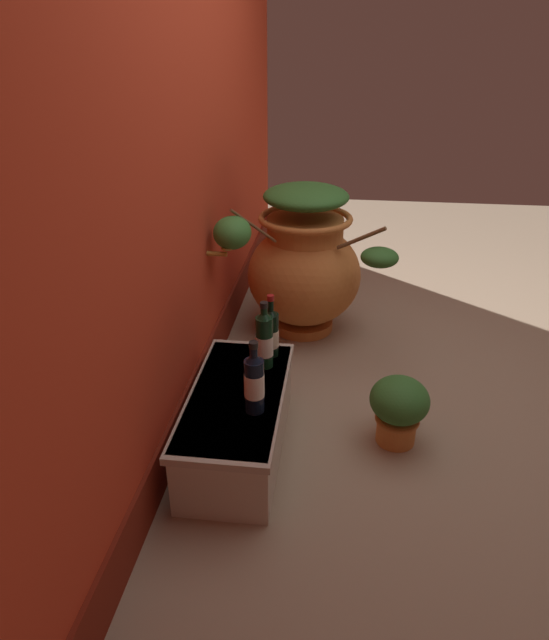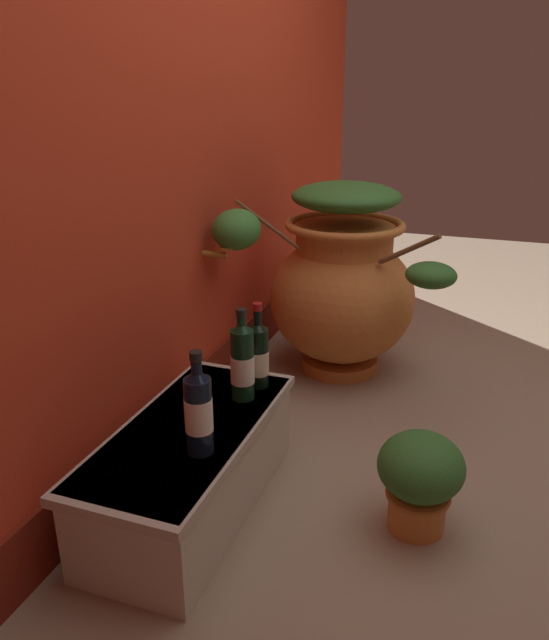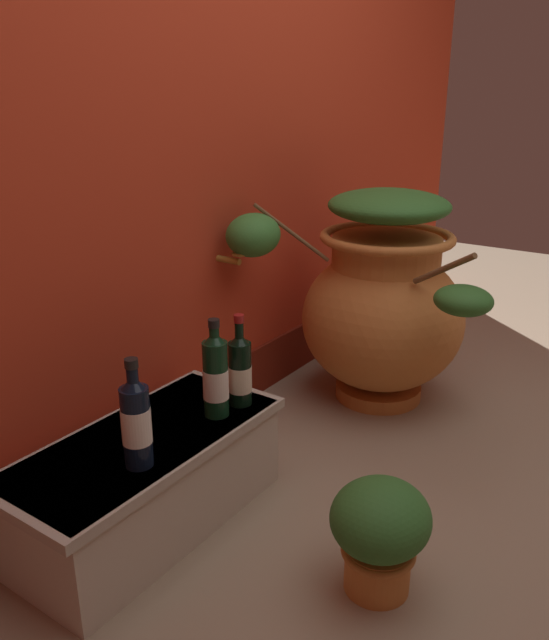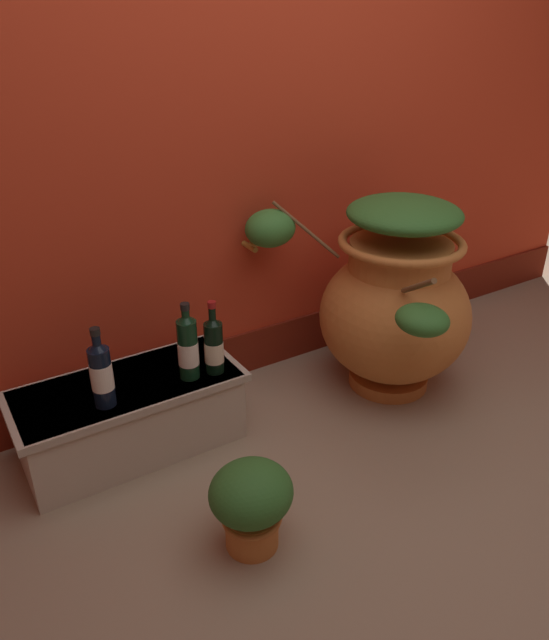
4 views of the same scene
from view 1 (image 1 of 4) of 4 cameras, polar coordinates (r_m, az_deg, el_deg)
The scene contains 8 objects.
ground_plane at distance 3.04m, azimuth 14.61°, elevation -5.75°, with size 7.00×7.00×0.00m, color gray.
back_wall at distance 2.67m, azimuth -9.79°, elevation 19.94°, with size 4.40×0.33×2.60m.
terracotta_urn at distance 3.25m, azimuth 2.95°, elevation 5.72°, with size 0.99×0.92×0.87m.
stone_ledge at distance 2.40m, azimuth -3.71°, elevation -9.98°, with size 0.86×0.38×0.29m.
wine_bottle_left at distance 2.42m, azimuth -1.04°, elevation -1.91°, with size 0.08×0.08×0.31m.
wine_bottle_middle at distance 2.51m, azimuth -0.39°, elevation -1.16°, with size 0.07×0.07×0.30m.
wine_bottle_right at distance 2.14m, azimuth -2.06°, elevation -6.19°, with size 0.08×0.08×0.30m.
potted_shrub at distance 2.49m, azimuth 12.44°, elevation -8.58°, with size 0.27×0.25×0.31m.
Camera 1 is at (-2.54, 0.45, 1.60)m, focal length 31.67 mm.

